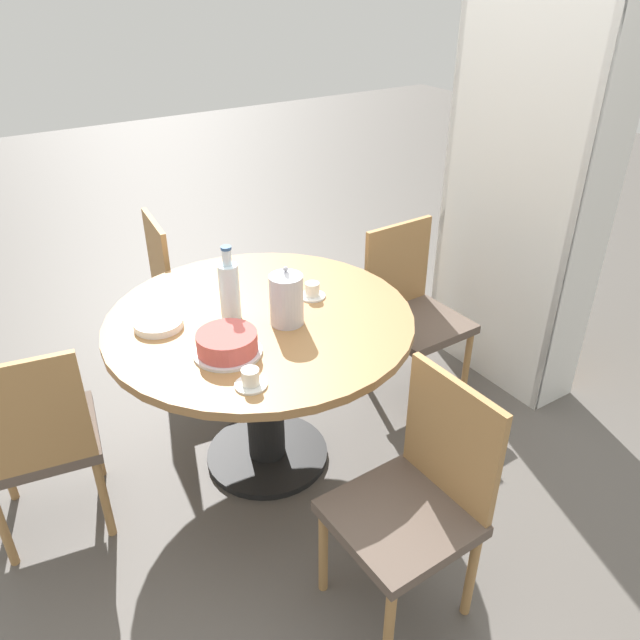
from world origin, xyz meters
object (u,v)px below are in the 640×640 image
(chair_a, at_px, (416,499))
(bookshelf, at_px, (516,218))
(coffee_pot, at_px, (286,298))
(water_bottle, at_px, (229,290))
(chair_d, at_px, (37,438))
(cup_a, at_px, (312,291))
(chair_b, at_px, (412,309))
(chair_c, at_px, (188,290))
(cake_main, at_px, (227,344))
(cup_b, at_px, (251,379))

(chair_a, relative_size, bookshelf, 0.47)
(bookshelf, height_order, coffee_pot, bookshelf)
(water_bottle, bearing_deg, chair_d, -92.97)
(chair_d, height_order, cup_a, chair_d)
(bookshelf, xyz_separation_m, water_bottle, (-0.08, -1.52, -0.01))
(chair_b, distance_m, chair_d, 1.79)
(chair_a, bearing_deg, chair_c, -179.65)
(cake_main, distance_m, cup_a, 0.53)
(chair_b, xyz_separation_m, chair_d, (-0.00, -1.79, 0.00))
(bookshelf, xyz_separation_m, coffee_pot, (0.07, -1.35, -0.02))
(chair_a, xyz_separation_m, coffee_pot, (-0.79, -0.02, 0.39))
(coffee_pot, bearing_deg, cup_b, -46.57)
(chair_b, distance_m, chair_c, 1.19)
(cake_main, bearing_deg, water_bottle, 151.15)
(chair_b, height_order, bookshelf, bookshelf)
(water_bottle, xyz_separation_m, cake_main, (0.23, -0.13, -0.09))
(water_bottle, relative_size, cup_b, 2.76)
(chair_d, bearing_deg, water_bottle, -173.11)
(chair_d, xyz_separation_m, cake_main, (0.27, 0.67, 0.33))
(coffee_pot, height_order, cup_a, coffee_pot)
(chair_c, bearing_deg, cup_a, -158.91)
(cup_a, height_order, cup_b, same)
(chair_a, relative_size, cake_main, 3.49)
(chair_c, relative_size, water_bottle, 2.84)
(cup_b, bearing_deg, bookshelf, 102.37)
(chair_b, distance_m, cup_b, 1.28)
(cake_main, bearing_deg, cup_a, 112.42)
(bookshelf, relative_size, cup_a, 16.64)
(chair_c, height_order, bookshelf, bookshelf)
(bookshelf, bearing_deg, cake_main, 94.99)
(cake_main, relative_size, cup_a, 2.24)
(chair_c, height_order, water_bottle, water_bottle)
(coffee_pot, bearing_deg, water_bottle, -131.94)
(chair_b, relative_size, coffee_pot, 3.60)
(coffee_pot, bearing_deg, chair_a, 1.19)
(chair_a, height_order, chair_c, same)
(water_bottle, height_order, cup_a, water_bottle)
(chair_c, xyz_separation_m, cake_main, (1.08, -0.26, 0.33))
(chair_a, xyz_separation_m, chair_b, (-0.98, 0.81, 0.00))
(bookshelf, xyz_separation_m, cup_a, (-0.06, -1.16, -0.11))
(chair_c, relative_size, chair_d, 1.00)
(chair_d, relative_size, bookshelf, 0.47)
(chair_a, distance_m, chair_d, 1.39)
(cake_main, height_order, cup_b, cake_main)
(chair_a, relative_size, coffee_pot, 3.60)
(chair_a, xyz_separation_m, bookshelf, (-0.86, 1.34, 0.42))
(bookshelf, height_order, cup_b, bookshelf)
(chair_b, relative_size, chair_d, 1.00)
(chair_b, bearing_deg, cup_b, -158.36)
(chair_c, distance_m, cup_a, 0.96)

